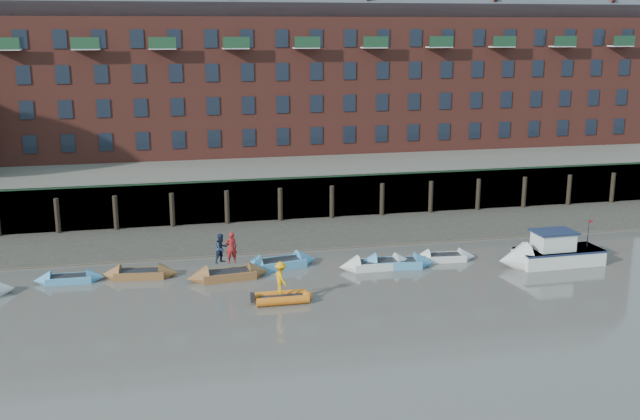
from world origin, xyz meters
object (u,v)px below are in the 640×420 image
object	(u,v)px
rowboat_6	(395,263)
motor_launch	(542,254)
rowboat_3	(228,275)
rowboat_7	(444,257)
rowboat_4	(279,263)
person_rower_a	(231,248)
rowboat_5	(377,265)
person_rower_b	(221,248)
person_rib_crew	(281,278)
rowboat_2	(140,274)
rib_tender	(284,297)
rowboat_1	(69,279)

from	to	relation	value
rowboat_6	motor_launch	world-z (taller)	motor_launch
rowboat_3	rowboat_7	world-z (taller)	rowboat_3
rowboat_4	person_rower_a	size ratio (longest dim) A/B	2.75
rowboat_5	rowboat_6	xyz separation A→B (m)	(1.16, -0.02, 0.00)
rowboat_6	person_rower_b	world-z (taller)	person_rower_b
person_rower_b	person_rib_crew	world-z (taller)	person_rower_b
person_rower_a	rowboat_2	bearing A→B (deg)	-20.67
rowboat_6	rowboat_2	bearing A→B (deg)	-177.52
rib_tender	person_rib_crew	xyz separation A→B (m)	(-0.17, -0.10, 1.15)
rowboat_4	rowboat_6	xyz separation A→B (m)	(6.98, -1.52, -0.01)
rowboat_5	person_rib_crew	size ratio (longest dim) A/B	2.70
rowboat_3	rowboat_6	distance (m)	10.23
rowboat_4	rib_tender	distance (m)	5.91
rib_tender	person_rower_a	world-z (taller)	person_rower_a
rowboat_2	rowboat_7	size ratio (longest dim) A/B	1.11
rowboat_3	rowboat_7	distance (m)	13.69
rowboat_4	person_rower_a	bearing A→B (deg)	-166.18
rowboat_1	rowboat_7	world-z (taller)	rowboat_7
rowboat_1	rowboat_2	size ratio (longest dim) A/B	0.86
rowboat_2	rowboat_6	xyz separation A→B (m)	(15.28, -1.39, 0.02)
rowboat_2	person_rower_a	distance (m)	5.68
rowboat_3	rowboat_4	size ratio (longest dim) A/B	0.97
rowboat_2	rowboat_7	distance (m)	18.73
rowboat_6	motor_launch	distance (m)	9.14
rowboat_2	rowboat_6	size ratio (longest dim) A/B	0.92
rib_tender	motor_launch	size ratio (longest dim) A/B	0.46
rowboat_3	rowboat_7	bearing A→B (deg)	-3.61
motor_launch	rowboat_3	bearing A→B (deg)	-6.06
rowboat_1	rib_tender	bearing A→B (deg)	-26.09
rowboat_3	person_rower_b	world-z (taller)	person_rower_b
rowboat_3	rowboat_6	size ratio (longest dim) A/B	1.00
rowboat_6	motor_launch	xyz separation A→B (m)	(8.99, -1.57, 0.45)
person_rower_b	rowboat_3	bearing A→B (deg)	-71.00
person_rib_crew	rowboat_1	bearing A→B (deg)	48.19
person_rower_a	person_rower_b	xyz separation A→B (m)	(-0.56, 0.17, -0.05)
rowboat_4	person_rower_b	world-z (taller)	person_rower_b
rowboat_5	rowboat_7	size ratio (longest dim) A/B	1.15
rowboat_1	rowboat_5	bearing A→B (deg)	-4.00
rowboat_6	person_rower_a	bearing A→B (deg)	-172.76
rowboat_2	person_rib_crew	bearing A→B (deg)	-31.26
person_rower_b	person_rib_crew	bearing A→B (deg)	-95.53
rowboat_1	rowboat_6	world-z (taller)	rowboat_6
rowboat_5	person_rower_b	xyz separation A→B (m)	(-9.39, 0.22, 1.58)
rowboat_1	person_rower_a	world-z (taller)	person_rower_a
rowboat_1	rowboat_6	distance (m)	19.31
rowboat_7	rowboat_2	bearing A→B (deg)	-177.19
rowboat_2	rib_tender	size ratio (longest dim) A/B	1.49
person_rib_crew	rowboat_6	bearing A→B (deg)	-74.98
rowboat_3	person_rower_a	size ratio (longest dim) A/B	2.67
rowboat_6	rowboat_4	bearing A→B (deg)	175.42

